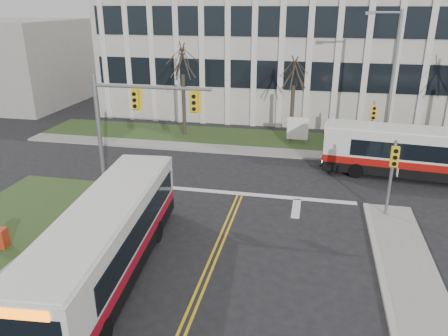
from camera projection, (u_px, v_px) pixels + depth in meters
ground at (202, 285)px, 15.77m from camera, size 120.00×120.00×0.00m
sidewalk_cross at (333, 156)px, 28.70m from camera, size 44.00×1.60×0.14m
building_lawn at (332, 144)px, 31.27m from camera, size 44.00×5.00×0.12m
office_building at (335, 44)px, 40.13m from camera, size 40.00×16.00×12.00m
building_annex at (12, 62)px, 43.08m from camera, size 12.00×12.00×8.00m
mast_arm_signal at (128, 115)px, 21.88m from camera, size 6.11×0.38×6.20m
signal_pole_near at (393, 168)px, 19.82m from camera, size 0.34×0.39×3.80m
signal_pole_far at (372, 121)px, 27.60m from camera, size 0.34×0.39×3.80m
streetlight at (390, 77)px, 27.22m from camera, size 2.15×0.25×9.20m
directory_sign at (298, 129)px, 30.89m from camera, size 1.50×0.12×2.00m
tree_left at (182, 62)px, 31.42m from camera, size 1.80×1.80×7.70m
tree_mid at (294, 74)px, 30.30m from camera, size 1.80×1.80×6.82m
bus_main at (107, 242)px, 15.76m from camera, size 3.29×11.00×2.89m
bus_cross at (419, 155)px, 24.93m from camera, size 10.78×3.35×2.83m
newspaper_box_red at (1, 239)px, 17.87m from camera, size 0.54×0.49×0.95m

